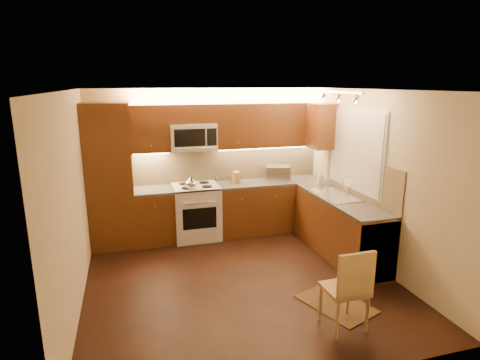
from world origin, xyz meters
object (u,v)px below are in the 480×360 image
object	(u,v)px
kettle	(191,183)
knife_block	(236,177)
toaster_oven	(277,173)
soap_bottle	(321,178)
dining_chair	(345,287)
microwave	(193,137)
sink	(337,191)
stove	(196,212)

from	to	relation	value
kettle	knife_block	size ratio (longest dim) A/B	1.07
toaster_oven	soap_bottle	xyz separation A→B (m)	(0.60, -0.50, -0.02)
kettle	soap_bottle	size ratio (longest dim) A/B	1.01
toaster_oven	dining_chair	size ratio (longest dim) A/B	0.45
toaster_oven	microwave	bearing A→B (deg)	-169.02
sink	toaster_oven	bearing A→B (deg)	113.26
stove	dining_chair	distance (m)	3.17
microwave	soap_bottle	distance (m)	2.28
stove	kettle	xyz separation A→B (m)	(-0.11, -0.20, 0.57)
soap_bottle	knife_block	bearing A→B (deg)	166.66
dining_chair	sink	bearing A→B (deg)	62.36
kettle	microwave	bearing A→B (deg)	61.33
toaster_oven	knife_block	size ratio (longest dim) A/B	2.10
sink	soap_bottle	world-z (taller)	soap_bottle
microwave	sink	xyz separation A→B (m)	(2.00, -1.26, -0.74)
knife_block	dining_chair	bearing A→B (deg)	-86.84
knife_block	dining_chair	size ratio (longest dim) A/B	0.21
sink	stove	bearing A→B (deg)	150.64
microwave	sink	distance (m)	2.48
kettle	toaster_oven	distance (m)	1.62
stove	microwave	size ratio (longest dim) A/B	1.21
soap_bottle	dining_chair	world-z (taller)	soap_bottle
sink	soap_bottle	distance (m)	0.71
stove	knife_block	size ratio (longest dim) A/B	4.57
stove	toaster_oven	distance (m)	1.59
stove	sink	bearing A→B (deg)	-29.36
toaster_oven	knife_block	xyz separation A→B (m)	(-0.76, -0.03, -0.03)
toaster_oven	soap_bottle	world-z (taller)	toaster_oven
stove	knife_block	distance (m)	0.90
sink	knife_block	bearing A→B (deg)	137.54
stove	sink	distance (m)	2.35
soap_bottle	microwave	bearing A→B (deg)	170.60
knife_block	stove	bearing A→B (deg)	-179.98
microwave	sink	world-z (taller)	microwave
sink	knife_block	size ratio (longest dim) A/B	4.27
sink	dining_chair	world-z (taller)	sink
sink	toaster_oven	xyz separation A→B (m)	(-0.52, 1.20, 0.05)
kettle	soap_bottle	distance (m)	2.21
microwave	soap_bottle	xyz separation A→B (m)	(2.09, -0.56, -0.71)
toaster_oven	dining_chair	bearing A→B (deg)	-84.25
stove	dining_chair	world-z (taller)	dining_chair
sink	kettle	distance (m)	2.30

